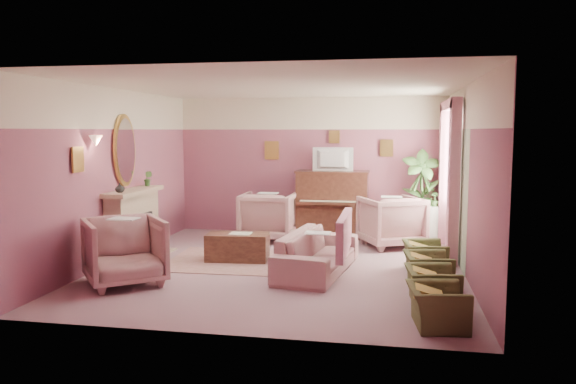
% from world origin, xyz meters
% --- Properties ---
extents(floor, '(5.50, 6.00, 0.01)m').
position_xyz_m(floor, '(0.00, 0.00, 0.00)').
color(floor, gray).
rests_on(floor, ground).
extents(ceiling, '(5.50, 6.00, 0.01)m').
position_xyz_m(ceiling, '(0.00, 0.00, 2.80)').
color(ceiling, beige).
rests_on(ceiling, wall_back).
extents(wall_back, '(5.50, 0.02, 2.80)m').
position_xyz_m(wall_back, '(0.00, 3.00, 1.40)').
color(wall_back, '#70415C').
rests_on(wall_back, floor).
extents(wall_front, '(5.50, 0.02, 2.80)m').
position_xyz_m(wall_front, '(0.00, -3.00, 1.40)').
color(wall_front, '#70415C').
rests_on(wall_front, floor).
extents(wall_left, '(0.02, 6.00, 2.80)m').
position_xyz_m(wall_left, '(-2.75, 0.00, 1.40)').
color(wall_left, '#70415C').
rests_on(wall_left, floor).
extents(wall_right, '(0.02, 6.00, 2.80)m').
position_xyz_m(wall_right, '(2.75, 0.00, 1.40)').
color(wall_right, '#70415C').
rests_on(wall_right, floor).
extents(picture_rail_band, '(5.50, 0.01, 0.65)m').
position_xyz_m(picture_rail_band, '(0.00, 2.99, 2.47)').
color(picture_rail_band, beige).
rests_on(picture_rail_band, wall_back).
extents(stripe_panel, '(0.01, 3.00, 2.15)m').
position_xyz_m(stripe_panel, '(2.73, 1.30, 1.07)').
color(stripe_panel, '#ACBA9A').
rests_on(stripe_panel, wall_right).
extents(fireplace_surround, '(0.30, 1.40, 1.10)m').
position_xyz_m(fireplace_surround, '(-2.59, 0.20, 0.55)').
color(fireplace_surround, tan).
rests_on(fireplace_surround, floor).
extents(fireplace_inset, '(0.18, 0.72, 0.68)m').
position_xyz_m(fireplace_inset, '(-2.49, 0.20, 0.40)').
color(fireplace_inset, black).
rests_on(fireplace_inset, floor).
extents(fire_ember, '(0.06, 0.54, 0.10)m').
position_xyz_m(fire_ember, '(-2.45, 0.20, 0.22)').
color(fire_ember, '#FF442A').
rests_on(fire_ember, floor).
extents(mantel_shelf, '(0.40, 1.55, 0.07)m').
position_xyz_m(mantel_shelf, '(-2.56, 0.20, 1.12)').
color(mantel_shelf, tan).
rests_on(mantel_shelf, fireplace_surround).
extents(hearth, '(0.55, 1.50, 0.02)m').
position_xyz_m(hearth, '(-2.39, 0.20, 0.01)').
color(hearth, tan).
rests_on(hearth, floor).
extents(mirror_frame, '(0.04, 0.72, 1.20)m').
position_xyz_m(mirror_frame, '(-2.70, 0.20, 1.80)').
color(mirror_frame, '#B69141').
rests_on(mirror_frame, wall_left).
extents(mirror_glass, '(0.01, 0.60, 1.06)m').
position_xyz_m(mirror_glass, '(-2.67, 0.20, 1.80)').
color(mirror_glass, silver).
rests_on(mirror_glass, wall_left).
extents(sconce_shade, '(0.20, 0.20, 0.16)m').
position_xyz_m(sconce_shade, '(-2.62, -0.85, 1.98)').
color(sconce_shade, '#E9AC89').
rests_on(sconce_shade, wall_left).
extents(piano, '(1.40, 0.60, 1.30)m').
position_xyz_m(piano, '(0.50, 2.68, 0.65)').
color(piano, '#452318').
rests_on(piano, floor).
extents(piano_keyshelf, '(1.30, 0.12, 0.06)m').
position_xyz_m(piano_keyshelf, '(0.50, 2.33, 0.72)').
color(piano_keyshelf, '#452318').
rests_on(piano_keyshelf, piano).
extents(piano_keys, '(1.20, 0.08, 0.02)m').
position_xyz_m(piano_keys, '(0.50, 2.33, 0.76)').
color(piano_keys, '#EEE9C0').
rests_on(piano_keys, piano).
extents(piano_top, '(1.45, 0.65, 0.04)m').
position_xyz_m(piano_top, '(0.50, 2.68, 1.31)').
color(piano_top, '#452318').
rests_on(piano_top, piano).
extents(television, '(0.80, 0.12, 0.48)m').
position_xyz_m(television, '(0.50, 2.63, 1.60)').
color(television, black).
rests_on(television, piano).
extents(print_back_left, '(0.30, 0.03, 0.38)m').
position_xyz_m(print_back_left, '(-0.80, 2.96, 1.72)').
color(print_back_left, '#B69141').
rests_on(print_back_left, wall_back).
extents(print_back_right, '(0.26, 0.03, 0.34)m').
position_xyz_m(print_back_right, '(1.55, 2.96, 1.78)').
color(print_back_right, '#B69141').
rests_on(print_back_right, wall_back).
extents(print_back_mid, '(0.22, 0.03, 0.26)m').
position_xyz_m(print_back_mid, '(0.50, 2.96, 2.00)').
color(print_back_mid, '#B69141').
rests_on(print_back_mid, wall_back).
extents(print_left_wall, '(0.03, 0.28, 0.36)m').
position_xyz_m(print_left_wall, '(-2.71, -1.20, 1.72)').
color(print_left_wall, '#B69141').
rests_on(print_left_wall, wall_left).
extents(window_blind, '(0.03, 1.40, 1.80)m').
position_xyz_m(window_blind, '(2.70, 1.55, 1.70)').
color(window_blind, beige).
rests_on(window_blind, wall_right).
extents(curtain_left, '(0.16, 0.34, 2.60)m').
position_xyz_m(curtain_left, '(2.62, 0.63, 1.30)').
color(curtain_left, '#B3697E').
rests_on(curtain_left, floor).
extents(curtain_right, '(0.16, 0.34, 2.60)m').
position_xyz_m(curtain_right, '(2.62, 2.47, 1.30)').
color(curtain_right, '#B3697E').
rests_on(curtain_right, floor).
extents(pelmet, '(0.16, 2.20, 0.16)m').
position_xyz_m(pelmet, '(2.62, 1.55, 2.56)').
color(pelmet, '#B3697E').
rests_on(pelmet, wall_right).
extents(mantel_plant, '(0.16, 0.16, 0.28)m').
position_xyz_m(mantel_plant, '(-2.55, 0.75, 1.29)').
color(mantel_plant, '#3C6A2E').
rests_on(mantel_plant, mantel_shelf).
extents(mantel_vase, '(0.16, 0.16, 0.16)m').
position_xyz_m(mantel_vase, '(-2.55, -0.30, 1.23)').
color(mantel_vase, beige).
rests_on(mantel_vase, mantel_shelf).
extents(area_rug, '(2.55, 1.87, 0.01)m').
position_xyz_m(area_rug, '(-0.66, 0.26, 0.01)').
color(area_rug, '#A7766F').
rests_on(area_rug, floor).
extents(coffee_table, '(1.04, 0.57, 0.45)m').
position_xyz_m(coffee_table, '(-0.80, 0.28, 0.23)').
color(coffee_table, '#4B2C1F').
rests_on(coffee_table, floor).
extents(table_paper, '(0.35, 0.28, 0.01)m').
position_xyz_m(table_paper, '(-0.75, 0.28, 0.46)').
color(table_paper, beige).
rests_on(table_paper, coffee_table).
extents(sofa, '(0.70, 2.10, 0.85)m').
position_xyz_m(sofa, '(0.58, -0.23, 0.42)').
color(sofa, tan).
rests_on(sofa, floor).
extents(sofa_throw, '(0.11, 1.59, 0.58)m').
position_xyz_m(sofa_throw, '(0.98, -0.23, 0.60)').
color(sofa_throw, '#B3697E').
rests_on(sofa_throw, sofa).
extents(floral_armchair_left, '(1.00, 1.00, 1.04)m').
position_xyz_m(floral_armchair_left, '(-0.69, 2.06, 0.52)').
color(floral_armchair_left, tan).
rests_on(floral_armchair_left, floor).
extents(floral_armchair_right, '(1.00, 1.00, 1.04)m').
position_xyz_m(floral_armchair_right, '(1.67, 1.88, 0.52)').
color(floral_armchair_right, tan).
rests_on(floral_armchair_right, floor).
extents(floral_armchair_front, '(1.00, 1.00, 1.04)m').
position_xyz_m(floral_armchair_front, '(-1.95, -1.38, 0.52)').
color(floral_armchair_front, tan).
rests_on(floral_armchair_front, floor).
extents(olive_chair_a, '(0.49, 0.70, 0.60)m').
position_xyz_m(olive_chair_a, '(2.17, -2.33, 0.30)').
color(olive_chair_a, '#51582D').
rests_on(olive_chair_a, floor).
extents(olive_chair_b, '(0.49, 0.70, 0.60)m').
position_xyz_m(olive_chair_b, '(2.17, -1.51, 0.30)').
color(olive_chair_b, '#51582D').
rests_on(olive_chair_b, floor).
extents(olive_chair_c, '(0.49, 0.70, 0.60)m').
position_xyz_m(olive_chair_c, '(2.17, -0.69, 0.30)').
color(olive_chair_c, '#51582D').
rests_on(olive_chair_c, floor).
extents(olive_chair_d, '(0.49, 0.70, 0.60)m').
position_xyz_m(olive_chair_d, '(2.17, 0.13, 0.30)').
color(olive_chair_d, '#51582D').
rests_on(olive_chair_d, floor).
extents(side_table, '(0.52, 0.52, 0.70)m').
position_xyz_m(side_table, '(2.35, 2.50, 0.35)').
color(side_table, white).
rests_on(side_table, floor).
extents(side_plant_big, '(0.30, 0.30, 0.34)m').
position_xyz_m(side_plant_big, '(2.35, 2.50, 0.87)').
color(side_plant_big, '#3C6A2E').
rests_on(side_plant_big, side_table).
extents(side_plant_small, '(0.16, 0.16, 0.28)m').
position_xyz_m(side_plant_small, '(2.47, 2.40, 0.84)').
color(side_plant_small, '#3C6A2E').
rests_on(side_plant_small, side_table).
extents(palm_pot, '(0.34, 0.34, 0.34)m').
position_xyz_m(palm_pot, '(2.23, 2.54, 0.17)').
color(palm_pot, '#A76430').
rests_on(palm_pot, floor).
extents(palm_plant, '(0.76, 0.76, 1.44)m').
position_xyz_m(palm_plant, '(2.23, 2.54, 1.06)').
color(palm_plant, '#3C6A2E').
rests_on(palm_plant, palm_pot).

